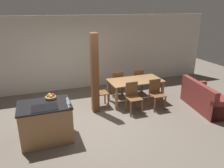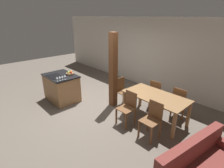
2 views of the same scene
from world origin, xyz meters
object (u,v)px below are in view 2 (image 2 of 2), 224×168
object	(u,v)px
kitchen_island	(62,87)
wine_glass_far	(62,77)
wine_glass_middle	(60,77)
dining_chair_far_right	(180,101)
wine_glass_near	(57,78)
timber_post	(113,71)
wine_glass_end	(65,76)
dining_chair_near_left	(128,107)
dining_table	(155,99)
dining_chair_near_right	(152,119)
dining_chair_head_end	(123,91)
dining_chair_far_left	(157,93)
fruit_bowl	(70,73)

from	to	relation	value
kitchen_island	wine_glass_far	distance (m)	0.79
wine_glass_middle	dining_chair_far_right	world-z (taller)	wine_glass_middle
kitchen_island	wine_glass_near	size ratio (longest dim) A/B	8.08
wine_glass_middle	timber_post	size ratio (longest dim) A/B	0.06
wine_glass_end	dining_chair_near_left	bearing A→B (deg)	19.58
dining_table	dining_chair_near_right	size ratio (longest dim) A/B	1.91
kitchen_island	dining_chair_head_end	xyz separation A→B (m)	(1.66, 1.28, 0.03)
wine_glass_end	dining_chair_near_right	xyz separation A→B (m)	(2.76, 0.71, -0.54)
kitchen_island	dining_chair_far_left	size ratio (longest dim) A/B	1.30
dining_chair_head_end	dining_chair_far_left	bearing A→B (deg)	-51.43
dining_chair_near_left	dining_table	bearing A→B (deg)	60.07
dining_table	wine_glass_near	bearing A→B (deg)	-145.45
kitchen_island	wine_glass_middle	xyz separation A→B (m)	(0.51, -0.27, 0.57)
fruit_bowl	dining_chair_far_right	bearing A→B (deg)	28.47
dining_chair_near_right	timber_post	size ratio (longest dim) A/B	0.39
wine_glass_far	dining_chair_near_left	world-z (taller)	wine_glass_far
dining_table	timber_post	xyz separation A→B (m)	(-1.41, -0.25, 0.51)
wine_glass_end	dining_chair_far_left	bearing A→B (deg)	45.89
fruit_bowl	dining_chair_near_left	xyz separation A→B (m)	(2.33, 0.34, -0.47)
fruit_bowl	wine_glass_near	size ratio (longest dim) A/B	1.78
wine_glass_middle	dining_chair_near_left	bearing A→B (deg)	23.82
dining_chair_far_left	dining_chair_head_end	distance (m)	1.08
dining_table	dining_chair_near_left	distance (m)	0.79
fruit_bowl	timber_post	world-z (taller)	timber_post
wine_glass_middle	wine_glass_end	size ratio (longest dim) A/B	1.00
dining_chair_near_left	timber_post	world-z (taller)	timber_post
wine_glass_middle	fruit_bowl	bearing A→B (deg)	122.14
kitchen_island	wine_glass_far	world-z (taller)	wine_glass_far
fruit_bowl	dining_chair_near_right	size ratio (longest dim) A/B	0.29
wine_glass_middle	dining_table	xyz separation A→B (m)	(2.38, 1.55, -0.38)
timber_post	fruit_bowl	bearing A→B (deg)	-149.69
dining_chair_near_left	dining_chair_far_left	size ratio (longest dim) A/B	1.00
wine_glass_far	wine_glass_end	world-z (taller)	same
fruit_bowl	wine_glass_near	distance (m)	0.72
dining_chair_near_left	wine_glass_near	bearing A→B (deg)	-154.15
wine_glass_far	dining_table	xyz separation A→B (m)	(2.38, 1.47, -0.38)
dining_table	dining_chair_far_left	xyz separation A→B (m)	(-0.39, 0.67, -0.16)
dining_chair_far_right	dining_chair_head_end	xyz separation A→B (m)	(-1.62, -0.67, 0.00)
wine_glass_far	wine_glass_end	size ratio (longest dim) A/B	1.00
dining_chair_near_left	dining_chair_near_right	xyz separation A→B (m)	(0.77, 0.00, 0.00)
wine_glass_middle	wine_glass_far	bearing A→B (deg)	90.00
kitchen_island	dining_chair_head_end	distance (m)	2.10
dining_chair_near_left	dining_chair_head_end	world-z (taller)	same
fruit_bowl	dining_table	size ratio (longest dim) A/B	0.15
kitchen_island	wine_glass_end	world-z (taller)	wine_glass_end
wine_glass_far	dining_chair_near_left	xyz separation A→B (m)	(1.99, 0.79, -0.54)
fruit_bowl	kitchen_island	bearing A→B (deg)	-122.28
dining_chair_far_left	wine_glass_far	bearing A→B (deg)	47.05
wine_glass_far	timber_post	size ratio (longest dim) A/B	0.06
fruit_bowl	wine_glass_end	xyz separation A→B (m)	(0.34, -0.37, 0.07)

